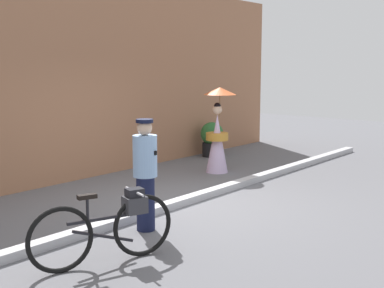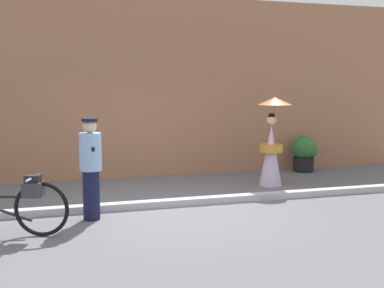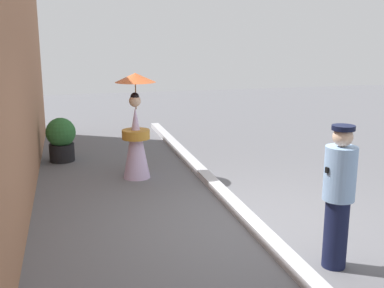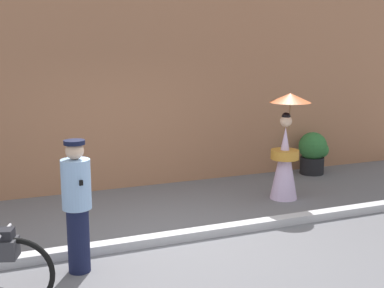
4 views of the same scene
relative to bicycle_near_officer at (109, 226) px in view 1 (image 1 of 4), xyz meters
The scene contains 7 objects.
ground_plane 2.72m from the bicycle_near_officer, 21.88° to the left, with size 30.00×30.00×0.00m, color slate.
building_wall 5.04m from the bicycle_near_officer, 58.59° to the left, with size 14.00×0.40×4.12m, color #9E6B4C.
sidewalk_curb 2.71m from the bicycle_near_officer, 21.88° to the left, with size 14.00×0.20×0.12m, color #B2B2B7.
bicycle_near_officer is the anchor object (origin of this frame).
person_officer 1.33m from the bicycle_near_officer, 24.97° to the left, with size 0.34×0.38×1.59m.
person_with_parasol 5.47m from the bicycle_near_officer, 23.24° to the left, with size 0.71×0.71×1.86m.
potted_plant_by_door 7.38m from the bicycle_near_officer, 27.81° to the left, with size 0.60×0.59×0.88m.
Camera 1 is at (-6.34, -5.45, 2.33)m, focal length 47.89 mm.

